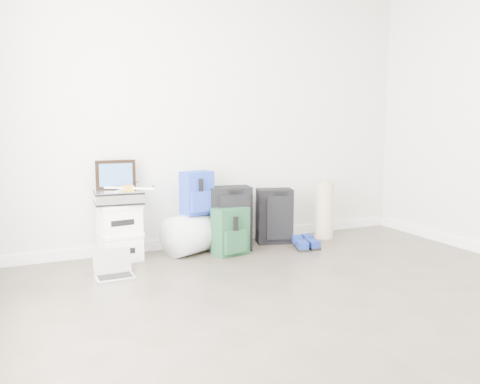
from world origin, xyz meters
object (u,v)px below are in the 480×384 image
boxes_stack (120,232)px  carry_on (275,216)px  duffel_bag (197,233)px  laptop (114,270)px  briefcase (119,197)px  large_suitcase (230,219)px

boxes_stack → carry_on: size_ratio=0.93×
carry_on → duffel_bag: bearing=-163.6°
boxes_stack → laptop: (-0.15, -0.47, -0.21)m
boxes_stack → duffel_bag: size_ratio=0.85×
briefcase → large_suitcase: bearing=-0.3°
boxes_stack → laptop: bearing=-114.1°
briefcase → large_suitcase: size_ratio=0.66×
boxes_stack → duffel_bag: (0.74, -0.02, -0.07)m
duffel_bag → laptop: duffel_bag is taller
briefcase → laptop: 0.73m
duffel_bag → carry_on: 0.88m
duffel_bag → carry_on: (0.87, -0.00, 0.09)m
briefcase → carry_on: (1.62, -0.02, -0.31)m
boxes_stack → carry_on: 1.62m
briefcase → carry_on: 1.65m
boxes_stack → laptop: 0.54m
boxes_stack → large_suitcase: 1.08m
boxes_stack → duffel_bag: 0.75m
large_suitcase → laptop: size_ratio=2.03×
briefcase → laptop: size_ratio=1.34×
boxes_stack → briefcase: size_ratio=1.26×
duffel_bag → large_suitcase: (0.33, -0.07, 0.13)m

